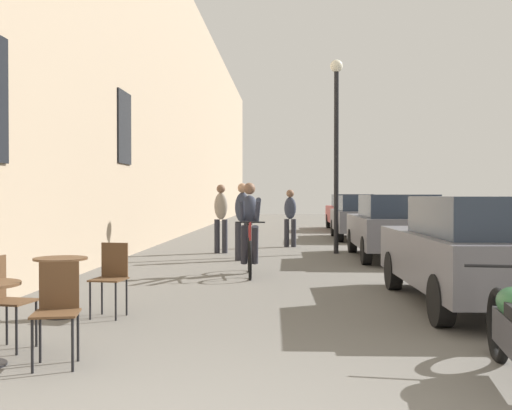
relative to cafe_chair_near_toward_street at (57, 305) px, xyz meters
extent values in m
cube|color=tan|center=(-2.11, 12.24, 4.21)|extent=(0.50, 68.00, 9.45)
cube|color=black|center=(-1.84, 8.98, 2.55)|extent=(0.04, 1.10, 1.70)
cylinder|color=black|center=(0.21, -0.20, -0.29)|extent=(0.02, 0.02, 0.45)
cylinder|color=black|center=(-0.11, -0.27, -0.29)|extent=(0.02, 0.02, 0.45)
cylinder|color=black|center=(0.14, 0.12, -0.29)|extent=(0.02, 0.02, 0.45)
cylinder|color=black|center=(-0.18, 0.05, -0.29)|extent=(0.02, 0.02, 0.45)
cube|color=#4C331E|center=(0.02, -0.07, -0.06)|extent=(0.45, 0.45, 0.02)
cube|color=#4C331E|center=(-0.02, 0.10, 0.16)|extent=(0.34, 0.09, 0.42)
cylinder|color=black|center=(-0.45, 0.61, -0.29)|extent=(0.02, 0.02, 0.45)
cylinder|color=black|center=(-0.50, 0.29, -0.29)|extent=(0.02, 0.02, 0.45)
cylinder|color=black|center=(-0.76, 0.66, -0.29)|extent=(0.02, 0.02, 0.45)
cube|color=#4C331E|center=(-0.63, 0.48, -0.06)|extent=(0.44, 0.44, 0.02)
cylinder|color=black|center=(-0.75, 2.04, -0.51)|extent=(0.40, 0.40, 0.02)
cylinder|color=black|center=(-0.75, 2.04, -0.16)|extent=(0.05, 0.05, 0.67)
cylinder|color=#4C331E|center=(-0.75, 2.04, 0.19)|extent=(0.64, 0.64, 0.02)
cylinder|color=black|center=(-0.02, 1.86, -0.29)|extent=(0.02, 0.02, 0.45)
cylinder|color=black|center=(-0.34, 1.90, -0.29)|extent=(0.02, 0.02, 0.45)
cylinder|color=black|center=(0.02, 2.18, -0.29)|extent=(0.02, 0.02, 0.45)
cylinder|color=black|center=(-0.30, 2.22, -0.29)|extent=(0.02, 0.02, 0.45)
cube|color=#4C331E|center=(-0.16, 2.04, -0.06)|extent=(0.43, 0.43, 0.02)
cube|color=#4C331E|center=(-0.13, 2.22, 0.16)|extent=(0.34, 0.07, 0.42)
torus|color=black|center=(1.34, 5.44, -0.19)|extent=(0.11, 0.71, 0.71)
torus|color=black|center=(1.26, 6.49, -0.19)|extent=(0.11, 0.71, 0.71)
cylinder|color=maroon|center=(1.26, 6.40, 0.10)|extent=(0.05, 0.22, 0.58)
cylinder|color=maroon|center=(1.30, 5.90, 0.43)|extent=(0.10, 0.82, 0.14)
cylinder|color=maroon|center=(1.34, 5.47, 0.15)|extent=(0.04, 0.09, 0.67)
cylinder|color=maroon|center=(1.30, 5.99, -0.15)|extent=(0.11, 1.00, 0.12)
cylinder|color=black|center=(1.34, 5.49, 0.48)|extent=(0.52, 0.07, 0.03)
ellipsoid|color=black|center=(1.27, 6.31, 0.41)|extent=(0.12, 0.24, 0.06)
ellipsoid|color=#2D3342|center=(1.28, 6.23, 0.69)|extent=(0.37, 0.37, 0.59)
sphere|color=brown|center=(1.28, 6.19, 1.08)|extent=(0.22, 0.22, 0.22)
cylinder|color=#26262D|center=(1.38, 6.16, 0.03)|extent=(0.16, 0.41, 0.75)
cylinder|color=#26262D|center=(1.18, 6.14, 0.03)|extent=(0.16, 0.41, 0.75)
cylinder|color=#2D3342|center=(1.45, 5.85, 0.68)|extent=(0.16, 0.75, 0.48)
cylinder|color=#2D3342|center=(1.17, 5.83, 0.68)|extent=(0.13, 0.75, 0.48)
cylinder|color=#26262D|center=(0.87, 8.54, -0.09)|extent=(0.14, 0.14, 0.86)
cylinder|color=#26262D|center=(1.07, 8.56, -0.09)|extent=(0.14, 0.14, 0.86)
ellipsoid|color=#2D3342|center=(0.97, 8.55, 0.68)|extent=(0.36, 0.26, 0.68)
sphere|color=#A57A5B|center=(0.97, 8.55, 1.12)|extent=(0.22, 0.22, 0.22)
cylinder|color=#26262D|center=(0.39, 10.26, -0.09)|extent=(0.14, 0.14, 0.86)
cylinder|color=#26262D|center=(0.19, 10.28, -0.09)|extent=(0.14, 0.14, 0.86)
ellipsoid|color=gray|center=(0.29, 10.27, 0.68)|extent=(0.36, 0.27, 0.68)
sphere|color=brown|center=(0.29, 10.27, 1.12)|extent=(0.22, 0.22, 0.22)
cylinder|color=#26262D|center=(2.16, 12.19, -0.12)|extent=(0.14, 0.14, 0.80)
cylinder|color=#26262D|center=(1.96, 12.22, -0.12)|extent=(0.14, 0.14, 0.80)
ellipsoid|color=#2D3342|center=(2.06, 12.21, 0.59)|extent=(0.37, 0.29, 0.63)
sphere|color=brown|center=(2.06, 12.21, 1.01)|extent=(0.22, 0.22, 0.22)
cylinder|color=black|center=(3.22, 10.34, 1.78)|extent=(0.12, 0.12, 4.60)
sphere|color=silver|center=(3.22, 10.34, 4.22)|extent=(0.32, 0.32, 0.32)
cube|color=#595960|center=(4.46, 3.10, 0.11)|extent=(1.80, 4.15, 0.67)
cube|color=#283342|center=(4.47, 2.60, 0.70)|extent=(1.48, 2.25, 0.50)
cylinder|color=black|center=(3.65, 4.43, -0.22)|extent=(0.21, 0.60, 0.59)
cylinder|color=black|center=(5.20, 4.47, -0.22)|extent=(0.21, 0.60, 0.59)
cylinder|color=black|center=(3.72, 1.72, -0.22)|extent=(0.21, 0.60, 0.59)
cube|color=#595960|center=(4.45, 9.22, 0.13)|extent=(1.74, 4.19, 0.68)
cube|color=#283342|center=(4.45, 8.71, 0.72)|extent=(1.46, 2.26, 0.51)
cylinder|color=black|center=(3.65, 10.60, -0.22)|extent=(0.20, 0.60, 0.60)
cylinder|color=black|center=(5.23, 10.60, -0.22)|extent=(0.20, 0.60, 0.60)
cylinder|color=black|center=(3.66, 7.83, -0.22)|extent=(0.20, 0.60, 0.60)
cylinder|color=black|center=(5.24, 7.84, -0.22)|extent=(0.20, 0.60, 0.60)
cube|color=#595960|center=(4.42, 15.52, 0.12)|extent=(1.72, 4.14, 0.67)
cube|color=#283342|center=(4.42, 15.02, 0.70)|extent=(1.44, 2.24, 0.50)
cylinder|color=black|center=(3.65, 16.88, -0.22)|extent=(0.19, 0.60, 0.60)
cylinder|color=black|center=(5.20, 16.88, -0.22)|extent=(0.19, 0.60, 0.60)
cylinder|color=black|center=(3.64, 14.16, -0.22)|extent=(0.19, 0.60, 0.60)
cylinder|color=black|center=(5.20, 14.15, -0.22)|extent=(0.19, 0.60, 0.60)
cube|color=maroon|center=(4.65, 21.01, 0.14)|extent=(1.85, 4.29, 0.69)
cube|color=#283342|center=(4.66, 20.50, 0.74)|extent=(1.53, 2.33, 0.52)
cylinder|color=black|center=(3.82, 22.40, -0.21)|extent=(0.21, 0.62, 0.61)
cylinder|color=black|center=(5.43, 22.44, -0.21)|extent=(0.21, 0.62, 0.61)
cylinder|color=black|center=(3.87, 19.59, -0.21)|extent=(0.21, 0.62, 0.61)
cylinder|color=black|center=(5.48, 19.62, -0.21)|extent=(0.21, 0.62, 0.61)
torus|color=black|center=(3.89, 0.39, -0.22)|extent=(0.18, 0.70, 0.69)
cylinder|color=black|center=(3.88, 0.29, 0.33)|extent=(0.62, 0.11, 0.03)
camera|label=1|loc=(2.01, -5.18, 0.96)|focal=42.83mm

